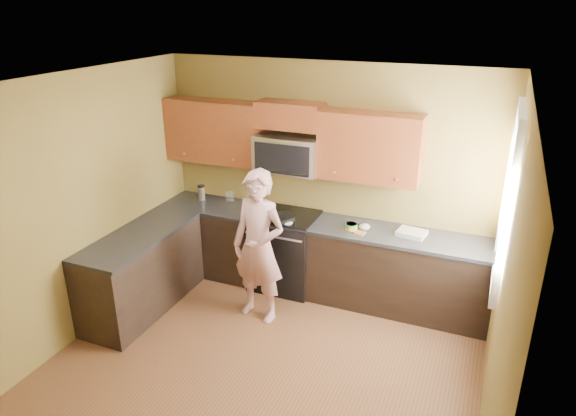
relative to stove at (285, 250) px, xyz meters
The scene contains 27 objects.
floor 1.79m from the stove, 76.57° to the right, with size 4.00×4.00×0.00m, color brown.
ceiling 2.81m from the stove, 76.57° to the right, with size 4.00×4.00×0.00m, color white.
wall_back 1.02m from the stove, 39.09° to the left, with size 4.00×4.00×0.00m, color brown.
wall_front 3.80m from the stove, 83.79° to the right, with size 4.00×4.00×0.00m, color brown.
wall_left 2.48m from the stove, 133.69° to the right, with size 4.00×4.00×0.00m, color brown.
wall_right 3.05m from the stove, 34.91° to the right, with size 4.00×4.00×0.00m, color brown.
cabinet_back_run 0.40m from the stove, ahead, with size 4.00×0.60×0.88m, color black.
cabinet_left_run 1.69m from the stove, 140.41° to the right, with size 0.60×1.60×0.88m, color black.
countertop_back 0.58m from the stove, ahead, with size 4.00×0.62×0.04m, color black.
countertop_left 1.73m from the stove, 140.19° to the right, with size 0.62×1.60×0.04m, color black.
stove is the anchor object (origin of this frame).
microwave 0.98m from the stove, 90.00° to the left, with size 0.76×0.40×0.42m, color silver, non-canonical shape.
upper_cab_left 1.40m from the stove, behind, with size 1.22×0.33×0.75m, color brown, non-canonical shape.
upper_cab_right 1.36m from the stove, ahead, with size 1.12×0.33×0.75m, color brown, non-canonical shape.
upper_cab_over_mw 1.63m from the stove, 90.00° to the left, with size 0.76×0.33×0.30m, color brown.
window 2.70m from the stove, 11.29° to the right, with size 0.06×1.06×1.66m, color white, non-canonical shape.
woman 0.82m from the stove, 89.58° to the right, with size 0.62×0.41×1.71m, color #D1687A.
frying_pan 0.50m from the stove, 71.64° to the right, with size 0.27×0.47×0.06m, color black, non-canonical shape.
butter_tub 0.95m from the stove, ahead, with size 0.13×0.13×0.09m, color gold, non-canonical shape.
toast_slice 1.06m from the stove, ahead, with size 0.11×0.11×0.01m, color #B27F47.
napkin_a 0.54m from the stove, 58.73° to the right, with size 0.11×0.12×0.06m, color silver.
napkin_b 1.09m from the stove, ahead, with size 0.12×0.13×0.07m, color silver.
dish_towel 1.56m from the stove, ahead, with size 0.30×0.24×0.05m, color silver.
travel_mug 1.29m from the stove, behind, with size 0.09×0.09×0.19m, color silver, non-canonical shape.
glass_a 1.00m from the stove, 164.60° to the left, with size 0.07×0.07×0.12m, color silver.
glass_b 1.03m from the stove, 165.86° to the left, with size 0.07×0.07×0.12m, color silver.
glass_c 0.58m from the stove, 160.60° to the left, with size 0.07×0.07×0.12m, color silver.
Camera 1 is at (1.81, -3.58, 3.32)m, focal length 32.56 mm.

